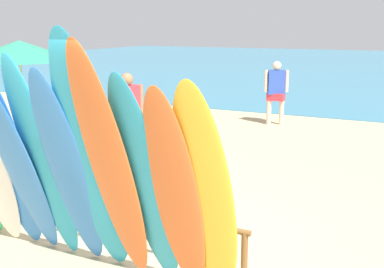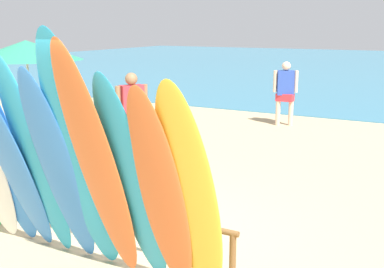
# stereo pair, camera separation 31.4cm
# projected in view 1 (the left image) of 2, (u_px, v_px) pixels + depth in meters

# --- Properties ---
(ground) EXTENTS (60.00, 60.00, 0.00)m
(ground) POSITION_uv_depth(u_px,v_px,m) (328.00, 97.00, 18.00)
(ground) COLOR tan
(ocean_water) EXTENTS (60.00, 40.00, 0.02)m
(ocean_water) POSITION_uv_depth(u_px,v_px,m) (372.00, 66.00, 31.70)
(ocean_water) COLOR teal
(ocean_water) RESTS_ON ground
(surfboard_rack) EXTENTS (3.55, 0.07, 0.60)m
(surfboard_rack) POSITION_uv_depth(u_px,v_px,m) (105.00, 212.00, 5.60)
(surfboard_rack) COLOR brown
(surfboard_rack) RESTS_ON ground
(surfboard_blue_2) EXTENTS (0.59, 0.80, 2.32)m
(surfboard_blue_2) POSITION_uv_depth(u_px,v_px,m) (8.00, 158.00, 5.39)
(surfboard_blue_2) COLOR #337AD1
(surfboard_blue_2) RESTS_ON ground
(surfboard_blue_3) EXTENTS (0.54, 0.91, 2.18)m
(surfboard_blue_3) POSITION_uv_depth(u_px,v_px,m) (20.00, 169.00, 5.24)
(surfboard_blue_3) COLOR #337AD1
(surfboard_blue_3) RESTS_ON ground
(surfboard_teal_4) EXTENTS (0.54, 0.86, 2.39)m
(surfboard_teal_4) POSITION_uv_depth(u_px,v_px,m) (43.00, 163.00, 5.10)
(surfboard_teal_4) COLOR #289EC6
(surfboard_teal_4) RESTS_ON ground
(surfboard_blue_5) EXTENTS (0.50, 0.92, 2.27)m
(surfboard_blue_5) POSITION_uv_depth(u_px,v_px,m) (69.00, 173.00, 4.93)
(surfboard_blue_5) COLOR #337AD1
(surfboard_blue_5) RESTS_ON ground
(surfboard_teal_6) EXTENTS (0.65, 0.99, 2.63)m
(surfboard_teal_6) POSITION_uv_depth(u_px,v_px,m) (93.00, 161.00, 4.73)
(surfboard_teal_6) COLOR #289EC6
(surfboard_teal_6) RESTS_ON ground
(surfboard_orange_7) EXTENTS (0.48, 1.02, 2.54)m
(surfboard_orange_7) POSITION_uv_depth(u_px,v_px,m) (111.00, 171.00, 4.55)
(surfboard_orange_7) COLOR orange
(surfboard_orange_7) RESTS_ON ground
(surfboard_teal_8) EXTENTS (0.58, 0.91, 2.26)m
(surfboard_teal_8) POSITION_uv_depth(u_px,v_px,m) (146.00, 186.00, 4.56)
(surfboard_teal_8) COLOR #289EC6
(surfboard_teal_8) RESTS_ON ground
(surfboard_orange_9) EXTENTS (0.51, 0.83, 2.16)m
(surfboard_orange_9) POSITION_uv_depth(u_px,v_px,m) (176.00, 196.00, 4.42)
(surfboard_orange_9) COLOR orange
(surfboard_orange_9) RESTS_ON ground
(surfboard_yellow_10) EXTENTS (0.59, 0.83, 2.22)m
(surfboard_yellow_10) POSITION_uv_depth(u_px,v_px,m) (206.00, 197.00, 4.32)
(surfboard_yellow_10) COLOR yellow
(surfboard_yellow_10) RESTS_ON ground
(beachgoer_by_water) EXTENTS (0.45, 0.58, 1.74)m
(beachgoer_by_water) POSITION_uv_depth(u_px,v_px,m) (128.00, 111.00, 9.21)
(beachgoer_by_water) COLOR #9E704C
(beachgoer_by_water) RESTS_ON ground
(beachgoer_midbeach) EXTENTS (0.60, 0.37, 1.69)m
(beachgoer_midbeach) POSITION_uv_depth(u_px,v_px,m) (276.00, 89.00, 12.74)
(beachgoer_midbeach) COLOR beige
(beachgoer_midbeach) RESTS_ON ground
(beach_chair_blue) EXTENTS (0.51, 0.70, 0.81)m
(beach_chair_blue) POSITION_uv_depth(u_px,v_px,m) (62.00, 156.00, 8.24)
(beach_chair_blue) COLOR #B7B7BC
(beach_chair_blue) RESTS_ON ground
(beach_umbrella) EXTENTS (2.14, 2.14, 2.34)m
(beach_umbrella) POSITION_uv_depth(u_px,v_px,m) (19.00, 51.00, 9.04)
(beach_umbrella) COLOR silver
(beach_umbrella) RESTS_ON ground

